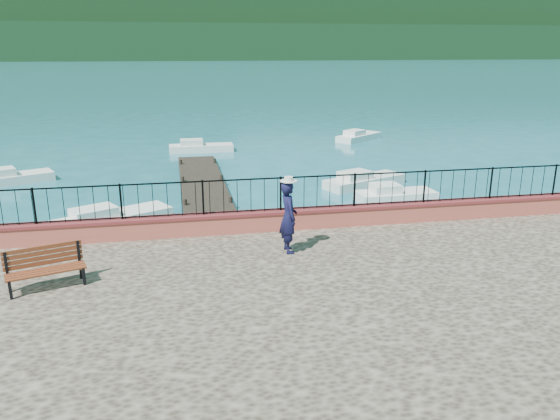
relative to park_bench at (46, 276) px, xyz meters
name	(u,v)px	position (x,y,z in m)	size (l,w,h in m)	color
ground	(324,326)	(6.10, -0.74, -1.48)	(2000.00, 2000.00, 0.00)	#19596B
parapet	(291,219)	(6.10, 2.96, 0.01)	(28.00, 0.46, 0.58)	#AD513E
railing	(291,194)	(6.10, 2.96, 0.78)	(27.00, 0.05, 0.95)	black
dock	(205,195)	(4.10, 11.26, -1.33)	(2.00, 16.00, 0.30)	#2D231C
far_forest	(174,42)	(6.10, 299.26, 7.52)	(900.00, 60.00, 18.00)	black
foothills	(172,22)	(6.10, 359.26, 20.52)	(900.00, 120.00, 44.00)	black
companion_hill	(382,54)	(226.10, 559.26, -1.48)	(448.00, 384.00, 180.00)	#142D23
park_bench	(46,276)	(0.00, 0.00, 0.00)	(1.72, 1.03, 0.91)	black
person	(288,217)	(5.65, 1.16, 0.65)	(0.68, 0.45, 1.86)	black
hat	(289,179)	(5.65, 1.16, 1.64)	(0.44, 0.44, 0.12)	silver
boat_0	(112,215)	(0.52, 8.14, -1.08)	(4.33, 1.30, 0.80)	white
boat_1	(396,192)	(12.02, 9.19, -1.08)	(3.35, 1.30, 0.80)	white
boat_2	(365,177)	(11.63, 12.01, -1.08)	(4.10, 1.30, 0.80)	silver
boat_3	(13,175)	(-4.78, 15.82, -1.08)	(3.55, 1.30, 0.80)	silver
boat_4	(201,145)	(4.58, 22.49, -1.08)	(3.96, 1.30, 0.80)	silver
boat_5	(359,134)	(15.76, 24.74, -1.08)	(3.91, 1.30, 0.80)	silver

